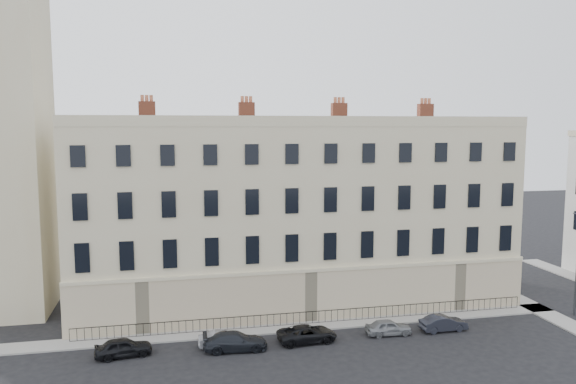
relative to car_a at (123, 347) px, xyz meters
name	(u,v)px	position (x,y,z in m)	size (l,w,h in m)	color
ground	(416,345)	(19.65, -2.26, -0.62)	(160.00, 160.00, 0.00)	black
terrace	(294,214)	(13.68, 9.71, 6.87)	(36.22, 12.22, 17.00)	#C6B893
pavement_terrace	(262,330)	(9.65, 2.74, -0.56)	(48.00, 2.00, 0.12)	gray
pavement_east_return	(514,298)	(32.65, 5.74, -0.56)	(2.00, 24.00, 0.12)	gray
railings	(313,317)	(13.65, 3.14, -0.07)	(35.00, 0.04, 0.96)	black
car_a	(123,347)	(0.00, 0.00, 0.00)	(1.47, 3.66, 1.25)	black
car_b	(222,339)	(6.51, 0.24, -0.09)	(1.14, 3.27, 1.08)	gray
car_c	(235,341)	(7.30, -0.52, 0.00)	(1.76, 4.33, 1.26)	black
car_d	(307,334)	(12.41, -0.12, -0.04)	(1.94, 4.21, 1.17)	black
car_e	(389,327)	(18.50, -0.07, -0.06)	(1.34, 3.33, 1.14)	slate
car_f	(443,323)	(22.76, -0.17, -0.05)	(1.23, 3.51, 1.16)	#20222B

